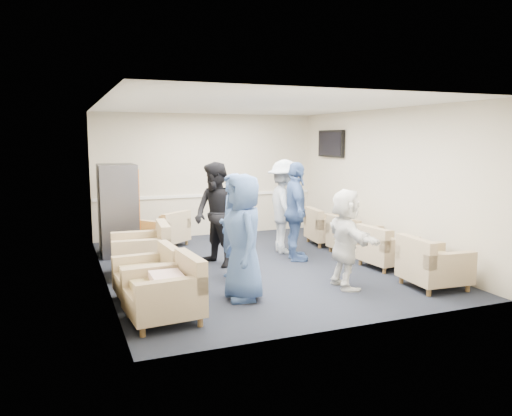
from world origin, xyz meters
name	(u,v)px	position (x,y,z in m)	size (l,w,h in m)	color
floor	(257,266)	(0.00, 0.00, 0.00)	(6.00, 6.00, 0.00)	black
ceiling	(257,105)	(0.00, 0.00, 2.70)	(6.00, 6.00, 0.00)	silver
back_wall	(208,175)	(0.00, 3.00, 1.35)	(5.00, 0.02, 2.70)	beige
front_wall	(357,212)	(0.00, -3.00, 1.35)	(5.00, 0.02, 2.70)	beige
left_wall	(102,193)	(-2.50, 0.00, 1.35)	(0.02, 6.00, 2.70)	beige
right_wall	(382,183)	(2.50, 0.00, 1.35)	(0.02, 6.00, 2.70)	beige
chair_rail	(208,195)	(0.00, 2.98, 0.90)	(4.98, 0.04, 0.06)	white
tv	(331,144)	(2.44, 1.80, 2.05)	(0.10, 1.00, 0.58)	black
armchair_left_near	(168,294)	(-1.96, -2.02, 0.33)	(0.90, 0.90, 0.66)	tan
armchair_left_mid	(150,277)	(-2.01, -1.15, 0.31)	(0.83, 0.83, 0.62)	tan
armchair_left_far	(144,253)	(-1.88, 0.16, 0.35)	(0.95, 0.95, 0.70)	tan
armchair_right_near	(431,266)	(1.88, -2.10, 0.32)	(0.86, 0.86, 0.64)	tan
armchair_right_midnear	(384,250)	(1.95, -0.89, 0.30)	(0.81, 0.81, 0.61)	tan
armchair_right_midfar	(352,238)	(1.99, 0.19, 0.31)	(0.83, 0.83, 0.61)	tan
armchair_right_far	(326,229)	(1.97, 1.11, 0.32)	(0.89, 0.89, 0.64)	tan
armchair_corner	(166,232)	(-1.13, 2.11, 0.30)	(1.07, 1.07, 0.61)	tan
vending_machine	(118,210)	(-2.09, 1.74, 0.85)	(0.69, 0.80, 1.70)	#54535C
backpack	(161,264)	(-1.68, -0.15, 0.23)	(0.29, 0.24, 0.44)	black
pillow	(167,280)	(-1.96, -2.03, 0.51)	(0.48, 0.36, 0.14)	white
person_front_left	(244,237)	(-0.83, -1.57, 0.85)	(0.83, 0.54, 1.71)	#3B588E
person_mid_left	(232,227)	(-0.66, -0.60, 0.82)	(0.60, 0.39, 1.64)	#3B588E
person_back_left	(216,215)	(-0.64, 0.26, 0.89)	(0.86, 0.67, 1.77)	black
person_back_right	(285,207)	(0.85, 0.74, 0.89)	(1.14, 0.66, 1.77)	silver
person_mid_right	(296,212)	(0.78, 0.12, 0.88)	(1.03, 0.43, 1.76)	#3B588E
person_front_right	(346,239)	(0.73, -1.63, 0.73)	(1.35, 0.43, 1.45)	white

